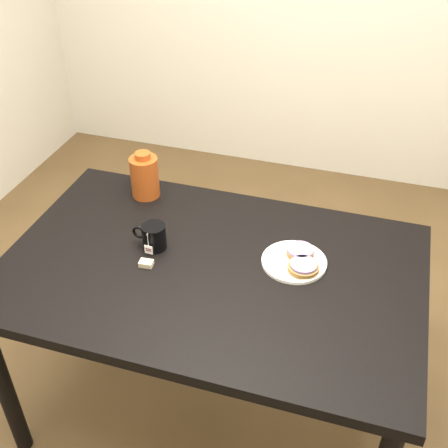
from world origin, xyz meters
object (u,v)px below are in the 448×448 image
object	(u,v)px
plate	(294,261)
mug	(154,236)
bagel_front	(303,267)
teabag_pouch	(146,263)
bagel_back	(300,252)
bagel_package	(145,176)
table	(211,284)

from	to	relation	value
plate	mug	xyz separation A→B (m)	(-0.48, -0.06, 0.04)
bagel_front	teabag_pouch	world-z (taller)	bagel_front
mug	teabag_pouch	size ratio (longest dim) A/B	2.81
bagel_back	bagel_package	xyz separation A→B (m)	(-0.65, 0.20, 0.06)
bagel_back	mug	size ratio (longest dim) A/B	0.78
plate	bagel_back	size ratio (longest dim) A/B	2.23
teabag_pouch	bagel_package	world-z (taller)	bagel_package
bagel_back	bagel_front	distance (m)	0.08
bagel_front	mug	bearing A→B (deg)	-177.69
bagel_front	bagel_package	bearing A→B (deg)	157.87
teabag_pouch	mug	bearing A→B (deg)	97.22
bagel_front	teabag_pouch	xyz separation A→B (m)	(-0.51, -0.12, -0.02)
plate	bagel_front	distance (m)	0.06
plate	teabag_pouch	xyz separation A→B (m)	(-0.47, -0.16, 0.00)
plate	bagel_back	xyz separation A→B (m)	(0.01, 0.04, 0.02)
plate	mug	bearing A→B (deg)	-172.96
bagel_package	plate	bearing A→B (deg)	-20.31
bagel_package	bagel_front	bearing A→B (deg)	-22.13
plate	bagel_front	xyz separation A→B (m)	(0.04, -0.04, 0.02)
bagel_back	bagel_package	size ratio (longest dim) A/B	0.52
bagel_front	table	bearing A→B (deg)	-168.90
bagel_package	teabag_pouch	bearing A→B (deg)	-66.42
teabag_pouch	bagel_package	distance (m)	0.44
teabag_pouch	bagel_package	size ratio (longest dim) A/B	0.24
bagel_front	bagel_package	xyz separation A→B (m)	(-0.68, 0.28, 0.06)
table	mug	bearing A→B (deg)	170.25
bagel_back	bagel_package	distance (m)	0.69
bagel_back	teabag_pouch	distance (m)	0.52
table	plate	xyz separation A→B (m)	(0.26, 0.10, 0.09)
bagel_package	table	bearing A→B (deg)	-41.38
plate	bagel_front	world-z (taller)	bagel_front
bagel_back	teabag_pouch	bearing A→B (deg)	-158.13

